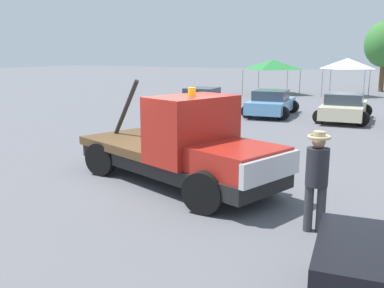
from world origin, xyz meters
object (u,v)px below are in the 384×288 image
canopy_tent_green (272,65)px  parked_car_skyblue (271,103)px  person_near_truck (317,173)px  parked_car_cream (344,107)px  parked_car_teal (203,100)px  tow_truck (184,148)px  canopy_tent_white (347,64)px

canopy_tent_green → parked_car_skyblue: bearing=-71.5°
parked_car_skyblue → canopy_tent_green: 12.37m
person_near_truck → parked_car_cream: size_ratio=0.41×
person_near_truck → parked_car_skyblue: size_ratio=0.41×
parked_car_cream → canopy_tent_green: size_ratio=1.25×
parked_car_cream → canopy_tent_green: canopy_tent_green is taller
parked_car_teal → parked_car_cream: 7.51m
canopy_tent_green → parked_car_cream: bearing=-57.0°
parked_car_skyblue → parked_car_cream: (3.65, -0.01, 0.00)m
tow_truck → parked_car_skyblue: bearing=117.2°
parked_car_skyblue → canopy_tent_green: canopy_tent_green is taller
parked_car_cream → parked_car_skyblue: bearing=85.4°
canopy_tent_green → canopy_tent_white: (5.48, 1.08, 0.12)m
parked_car_teal → canopy_tent_white: canopy_tent_white is taller
canopy_tent_white → person_near_truck: bearing=-81.5°
parked_car_teal → canopy_tent_white: 14.21m
person_near_truck → canopy_tent_green: (-9.44, 25.60, 1.24)m
parked_car_teal → parked_car_cream: size_ratio=0.99×
tow_truck → person_near_truck: tow_truck is taller
parked_car_cream → canopy_tent_green: bearing=28.4°
parked_car_skyblue → canopy_tent_green: (-3.89, 11.62, 1.68)m
tow_truck → parked_car_cream: size_ratio=1.36×
person_near_truck → canopy_tent_white: bearing=-10.8°
canopy_tent_green → canopy_tent_white: bearing=11.2°
parked_car_teal → canopy_tent_green: bearing=-6.6°
parked_car_cream → canopy_tent_white: bearing=4.7°
tow_truck → canopy_tent_green: canopy_tent_green is taller
tow_truck → parked_car_skyblue: tow_truck is taller
canopy_tent_green → person_near_truck: bearing=-69.8°
tow_truck → person_near_truck: (3.43, -1.21, 0.15)m
tow_truck → parked_car_cream: (1.53, 12.76, -0.30)m
parked_car_cream → canopy_tent_green: 13.96m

